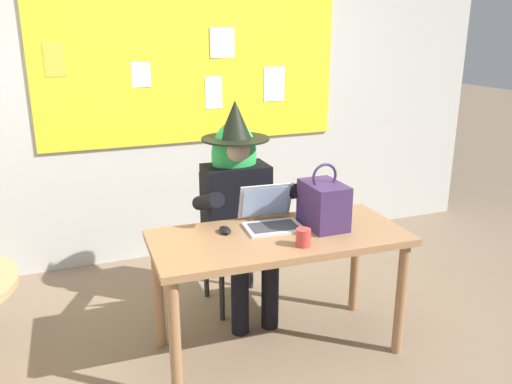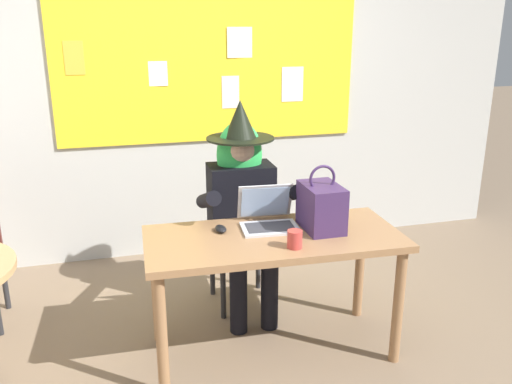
{
  "view_description": "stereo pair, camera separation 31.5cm",
  "coord_description": "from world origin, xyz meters",
  "px_view_note": "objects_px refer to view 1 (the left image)",
  "views": [
    {
      "loc": [
        -1.08,
        -2.36,
        1.84
      ],
      "look_at": [
        0.02,
        0.44,
        0.89
      ],
      "focal_mm": 37.04,
      "sensor_mm": 36.0,
      "label": 1
    },
    {
      "loc": [
        -0.78,
        -2.46,
        1.84
      ],
      "look_at": [
        0.02,
        0.44,
        0.89
      ],
      "focal_mm": 37.04,
      "sensor_mm": 36.0,
      "label": 2
    }
  ],
  "objects_px": {
    "chair_at_desk": "(233,230)",
    "computer_mouse": "(225,230)",
    "coffee_mug": "(303,237)",
    "person_costumed": "(238,196)",
    "desk_main": "(279,251)",
    "handbag": "(323,204)",
    "laptop": "(270,217)"
  },
  "relations": [
    {
      "from": "chair_at_desk",
      "to": "computer_mouse",
      "type": "xyz_separation_m",
      "value": [
        -0.23,
        -0.55,
        0.23
      ]
    },
    {
      "from": "chair_at_desk",
      "to": "coffee_mug",
      "type": "bearing_deg",
      "value": 5.12
    },
    {
      "from": "coffee_mug",
      "to": "computer_mouse",
      "type": "bearing_deg",
      "value": 135.22
    },
    {
      "from": "person_costumed",
      "to": "computer_mouse",
      "type": "distance_m",
      "value": 0.49
    },
    {
      "from": "desk_main",
      "to": "person_costumed",
      "type": "bearing_deg",
      "value": 94.22
    },
    {
      "from": "person_costumed",
      "to": "handbag",
      "type": "xyz_separation_m",
      "value": [
        0.33,
        -0.53,
        0.07
      ]
    },
    {
      "from": "laptop",
      "to": "handbag",
      "type": "height_order",
      "value": "handbag"
    },
    {
      "from": "laptop",
      "to": "desk_main",
      "type": "bearing_deg",
      "value": -89.4
    },
    {
      "from": "desk_main",
      "to": "laptop",
      "type": "relative_size",
      "value": 4.16
    },
    {
      "from": "desk_main",
      "to": "handbag",
      "type": "distance_m",
      "value": 0.37
    },
    {
      "from": "handbag",
      "to": "coffee_mug",
      "type": "relative_size",
      "value": 3.98
    },
    {
      "from": "laptop",
      "to": "coffee_mug",
      "type": "distance_m",
      "value": 0.35
    },
    {
      "from": "computer_mouse",
      "to": "coffee_mug",
      "type": "relative_size",
      "value": 1.09
    },
    {
      "from": "desk_main",
      "to": "coffee_mug",
      "type": "xyz_separation_m",
      "value": [
        0.05,
        -0.19,
        0.15
      ]
    },
    {
      "from": "computer_mouse",
      "to": "laptop",
      "type": "bearing_deg",
      "value": -0.19
    },
    {
      "from": "coffee_mug",
      "to": "laptop",
      "type": "bearing_deg",
      "value": 97.07
    },
    {
      "from": "laptop",
      "to": "computer_mouse",
      "type": "distance_m",
      "value": 0.29
    },
    {
      "from": "desk_main",
      "to": "laptop",
      "type": "height_order",
      "value": "laptop"
    },
    {
      "from": "chair_at_desk",
      "to": "person_costumed",
      "type": "relative_size",
      "value": 0.65
    },
    {
      "from": "handbag",
      "to": "coffee_mug",
      "type": "bearing_deg",
      "value": -137.02
    },
    {
      "from": "desk_main",
      "to": "computer_mouse",
      "type": "relative_size",
      "value": 13.94
    },
    {
      "from": "desk_main",
      "to": "person_costumed",
      "type": "relative_size",
      "value": 1.03
    },
    {
      "from": "desk_main",
      "to": "chair_at_desk",
      "type": "height_order",
      "value": "chair_at_desk"
    },
    {
      "from": "desk_main",
      "to": "handbag",
      "type": "xyz_separation_m",
      "value": [
        0.29,
        0.02,
        0.23
      ]
    },
    {
      "from": "chair_at_desk",
      "to": "handbag",
      "type": "bearing_deg",
      "value": 25.52
    },
    {
      "from": "person_costumed",
      "to": "computer_mouse",
      "type": "relative_size",
      "value": 13.49
    },
    {
      "from": "person_costumed",
      "to": "coffee_mug",
      "type": "distance_m",
      "value": 0.76
    },
    {
      "from": "laptop",
      "to": "coffee_mug",
      "type": "height_order",
      "value": "laptop"
    },
    {
      "from": "handbag",
      "to": "person_costumed",
      "type": "bearing_deg",
      "value": 121.63
    },
    {
      "from": "computer_mouse",
      "to": "chair_at_desk",
      "type": "bearing_deg",
      "value": 63.15
    },
    {
      "from": "chair_at_desk",
      "to": "person_costumed",
      "type": "height_order",
      "value": "person_costumed"
    },
    {
      "from": "laptop",
      "to": "coffee_mug",
      "type": "bearing_deg",
      "value": -78.12
    }
  ]
}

